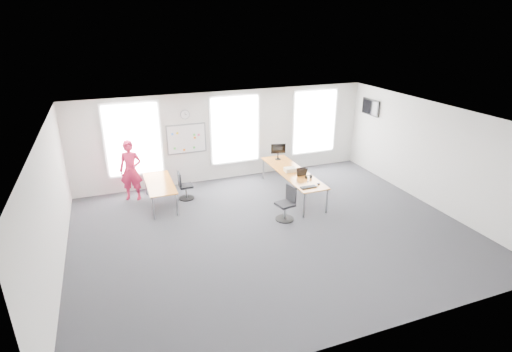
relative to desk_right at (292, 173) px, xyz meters
name	(u,v)px	position (x,y,z in m)	size (l,w,h in m)	color
floor	(272,231)	(-1.48, -1.92, -0.72)	(10.00, 10.00, 0.00)	#2A2A2F
ceiling	(274,119)	(-1.48, -1.92, 2.28)	(10.00, 10.00, 0.00)	white
wall_back	(226,136)	(-1.48, 2.08, 0.78)	(10.00, 10.00, 0.00)	silver
wall_front	(370,265)	(-1.48, -5.92, 0.78)	(10.00, 10.00, 0.00)	silver
wall_left	(51,210)	(-6.48, -1.92, 0.78)	(10.00, 10.00, 0.00)	silver
wall_right	(432,155)	(3.52, -1.92, 0.78)	(10.00, 10.00, 0.00)	silver
window_left	(133,140)	(-4.48, 2.05, 0.98)	(1.60, 0.06, 2.20)	white
window_mid	(235,130)	(-1.18, 2.05, 0.98)	(1.60, 0.06, 2.20)	white
window_right	(314,122)	(1.82, 2.05, 0.98)	(1.60, 0.06, 2.20)	white
desk_right	(292,173)	(0.00, 0.00, 0.00)	(0.84, 3.16, 0.77)	orange
desk_left	(160,185)	(-3.96, 0.72, -0.08)	(0.76, 1.91, 0.70)	orange
chair_right	(287,205)	(-0.86, -1.44, -0.30)	(0.52, 0.52, 0.97)	black
chair_left	(184,187)	(-3.22, 0.87, -0.34)	(0.47, 0.47, 0.88)	black
person	(131,171)	(-4.69, 1.43, 0.21)	(0.68, 0.44, 1.86)	#BF1B42
whiteboard	(187,139)	(-2.83, 2.05, 0.83)	(1.20, 0.03, 0.90)	white
wall_clock	(185,114)	(-2.83, 2.05, 1.63)	(0.30, 0.30, 0.04)	gray
tv	(371,107)	(3.47, 1.08, 1.58)	(0.06, 0.90, 0.55)	black
keyboard	(309,187)	(-0.12, -1.28, 0.06)	(0.47, 0.17, 0.02)	black
mouse	(319,184)	(0.25, -1.20, 0.07)	(0.08, 0.12, 0.05)	black
lens_cap	(308,182)	(0.05, -0.91, 0.05)	(0.06, 0.06, 0.01)	black
headphones	(308,177)	(0.19, -0.68, 0.10)	(0.19, 0.10, 0.11)	black
laptop_sleeve	(302,172)	(0.10, -0.42, 0.17)	(0.31, 0.18, 0.25)	black
paper_stack	(290,170)	(-0.06, 0.04, 0.11)	(0.35, 0.26, 0.12)	beige
monitor	(278,150)	(0.04, 1.19, 0.38)	(0.48, 0.20, 0.54)	black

